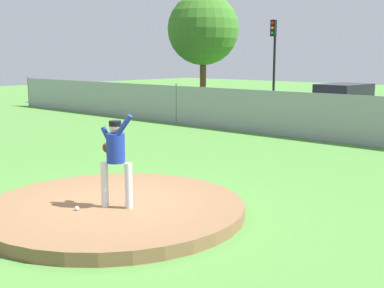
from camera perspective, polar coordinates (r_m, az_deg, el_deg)
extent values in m
plane|color=#4C8438|center=(13.80, 10.76, -2.13)|extent=(80.00, 80.00, 0.00)
cylinder|color=brown|center=(9.29, -8.78, -7.25)|extent=(4.71, 4.71, 0.22)
cylinder|color=silver|center=(8.95, -9.85, -4.55)|extent=(0.13, 0.13, 0.80)
cylinder|color=silver|center=(8.82, -7.19, -4.71)|extent=(0.13, 0.13, 0.80)
cylinder|color=navy|center=(8.74, -8.64, -0.44)|extent=(0.32, 0.32, 0.51)
cylinder|color=navy|center=(8.55, -7.93, 1.80)|extent=(0.37, 0.27, 0.48)
cylinder|color=navy|center=(8.86, -9.41, 0.52)|extent=(0.29, 0.22, 0.46)
ellipsoid|color=#4C2D14|center=(9.01, -9.61, -0.43)|extent=(0.20, 0.12, 0.18)
sphere|color=tan|center=(8.69, -8.70, 1.87)|extent=(0.20, 0.20, 0.20)
cylinder|color=black|center=(8.68, -8.71, 2.33)|extent=(0.21, 0.21, 0.09)
sphere|color=white|center=(8.93, -12.90, -7.11)|extent=(0.07, 0.07, 0.07)
cube|color=gray|center=(17.19, 17.73, 2.64)|extent=(39.40, 0.03, 1.61)
cylinder|color=slate|center=(30.89, -18.02, 5.71)|extent=(0.07, 0.07, 1.71)
cylinder|color=slate|center=(21.58, -1.77, 4.61)|extent=(0.07, 0.07, 1.71)
cube|color=silver|center=(22.62, 16.73, 3.93)|extent=(2.04, 4.51, 0.67)
cube|color=black|center=(22.57, 16.82, 5.65)|extent=(1.76, 2.53, 0.70)
cylinder|color=black|center=(23.85, 18.29, 3.32)|extent=(1.83, 0.77, 0.64)
cylinder|color=black|center=(21.48, 14.91, 2.82)|extent=(1.83, 0.77, 0.64)
cone|color=orange|center=(25.32, -0.81, 4.08)|extent=(0.32, 0.32, 0.55)
cube|color=black|center=(25.34, -0.81, 3.49)|extent=(0.40, 0.40, 0.03)
cylinder|color=black|center=(29.33, 9.29, 8.94)|extent=(0.14, 0.14, 4.86)
cube|color=black|center=(29.21, 9.21, 12.82)|extent=(0.28, 0.24, 0.90)
sphere|color=red|center=(29.13, 9.09, 13.37)|extent=(0.18, 0.18, 0.18)
sphere|color=orange|center=(29.11, 9.08, 12.84)|extent=(0.18, 0.18, 0.18)
sphere|color=green|center=(29.10, 9.06, 12.31)|extent=(0.18, 0.18, 0.18)
cylinder|color=#4C331E|center=(35.00, 1.25, 7.65)|extent=(0.43, 0.43, 2.98)
sphere|color=#366F22|center=(35.02, 1.27, 12.86)|extent=(4.84, 4.84, 4.84)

